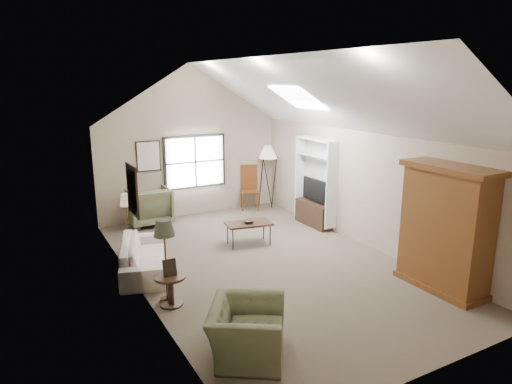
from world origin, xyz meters
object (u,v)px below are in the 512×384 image
coffee_table (249,234)px  side_chair (250,188)px  armoire (446,229)px  sofa (144,256)px  armchair_near (247,331)px  side_table (171,290)px  armchair_far (149,206)px

coffee_table → side_chair: bearing=61.5°
armoire → side_chair: 6.15m
sofa → armchair_near: (0.44, -3.43, 0.06)m
coffee_table → armoire: bearing=-61.3°
side_table → armchair_near: bearing=-76.5°
coffee_table → side_table: (-2.43, -1.88, 0.00)m
armoire → side_table: 4.77m
coffee_table → side_table: size_ratio=1.94×
armchair_near → armoire: bearing=-54.0°
armchair_near → coffee_table: bearing=5.6°
armchair_near → side_chair: 7.11m
side_table → side_chair: (3.81, 4.42, 0.36)m
armoire → side_chair: (-0.57, 6.10, -0.48)m
armchair_near → armchair_far: 6.27m
armoire → side_table: size_ratio=4.27×
armchair_near → side_chair: bearing=5.5°
armchair_near → armchair_far: armchair_far is taller
armchair_near → sofa: bearing=41.1°
sofa → side_chair: side_chair is taller
armoire → coffee_table: 4.14m
armchair_far → coffee_table: (1.52, -2.55, -0.22)m
armoire → side_table: (-4.38, 1.68, -0.84)m
side_table → side_chair: side_chair is taller
armoire → armchair_far: (-3.47, 6.10, -0.62)m
armoire → sofa: size_ratio=1.07×
armchair_near → armchair_far: (0.47, 6.25, 0.12)m
coffee_table → armchair_far: bearing=120.9°
armchair_near → side_table: (-0.44, 1.83, -0.10)m
sofa → coffee_table: sofa is taller
armoire → coffee_table: (-1.95, 3.55, -0.84)m
sofa → armchair_far: (0.91, 2.82, 0.18)m
sofa → coffee_table: bearing=-66.9°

